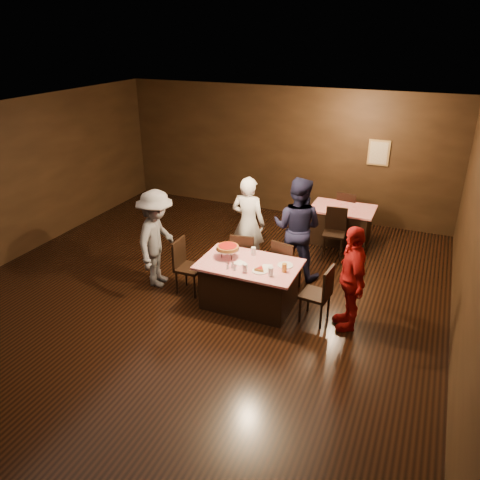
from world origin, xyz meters
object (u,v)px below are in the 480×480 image
at_px(chair_back_near, 334,233).
at_px(chair_end_left, 190,267).
at_px(chair_end_right, 315,293).
at_px(diner_red_shirt, 351,278).
at_px(diner_grey_knit, 157,239).
at_px(plate_empty, 285,265).
at_px(chair_far_left, 244,256).
at_px(chair_back_far, 347,211).
at_px(glass_front_left, 245,268).
at_px(diner_white_jacket, 248,223).
at_px(glass_front_right, 271,272).
at_px(main_table, 249,284).
at_px(diner_navy_hoodie, 297,228).
at_px(pizza_stand, 228,248).
at_px(glass_back, 253,251).
at_px(chair_far_right, 287,264).
at_px(glass_amber, 284,268).
at_px(back_table, 341,225).

bearing_deg(chair_back_near, chair_end_left, -134.66).
bearing_deg(chair_end_right, diner_red_shirt, 102.52).
distance_m(diner_grey_knit, plate_empty, 2.29).
distance_m(chair_far_left, diner_red_shirt, 2.15).
bearing_deg(chair_back_far, chair_end_left, 68.77).
bearing_deg(glass_front_left, plate_empty, 41.99).
distance_m(chair_back_near, plate_empty, 2.29).
xyz_separation_m(chair_back_near, diner_white_jacket, (-1.38, -1.14, 0.42)).
height_order(diner_red_shirt, glass_front_right, diner_red_shirt).
bearing_deg(glass_front_right, main_table, 150.95).
bearing_deg(chair_end_left, diner_navy_hoodie, -50.33).
height_order(pizza_stand, glass_back, pizza_stand).
relative_size(chair_back_far, diner_white_jacket, 0.53).
xyz_separation_m(chair_far_left, pizza_stand, (0.00, -0.70, 0.48)).
distance_m(chair_far_right, pizza_stand, 1.16).
bearing_deg(glass_back, glass_front_left, -80.54).
distance_m(chair_far_right, chair_end_right, 1.03).
bearing_deg(glass_amber, diner_red_shirt, 6.08).
bearing_deg(back_table, chair_far_left, -117.84).
height_order(pizza_stand, glass_front_right, pizza_stand).
height_order(main_table, diner_navy_hoodie, diner_navy_hoodie).
height_order(glass_amber, glass_back, same).
xyz_separation_m(diner_red_shirt, glass_amber, (-1.00, -0.11, 0.01)).
bearing_deg(diner_grey_knit, chair_end_right, -100.33).
distance_m(chair_far_right, glass_amber, 0.90).
bearing_deg(chair_end_right, glass_amber, -78.22).
height_order(main_table, glass_front_right, glass_front_right).
bearing_deg(plate_empty, back_table, 84.36).
bearing_deg(glass_back, diner_red_shirt, -8.38).
xyz_separation_m(chair_back_far, plate_empty, (-0.29, -3.55, 0.30)).
height_order(back_table, chair_far_left, chair_far_left).
xyz_separation_m(chair_far_left, glass_back, (0.35, -0.45, 0.37)).
relative_size(pizza_stand, glass_front_left, 2.71).
distance_m(back_table, plate_empty, 2.99).
bearing_deg(glass_front_right, diner_red_shirt, 14.92).
height_order(main_table, glass_back, glass_back).
bearing_deg(diner_navy_hoodie, chair_end_left, 42.99).
height_order(diner_navy_hoodie, glass_front_right, diner_navy_hoodie).
xyz_separation_m(chair_end_right, glass_amber, (-0.50, -0.05, 0.37)).
height_order(chair_far_right, glass_front_left, chair_far_right).
distance_m(diner_white_jacket, plate_empty, 1.57).
bearing_deg(main_table, diner_red_shirt, 2.03).
distance_m(chair_end_right, pizza_stand, 1.57).
bearing_deg(chair_far_right, diner_grey_knit, 30.86).
bearing_deg(chair_end_left, glass_amber, -93.02).
distance_m(back_table, chair_end_right, 3.11).
bearing_deg(glass_back, diner_white_jacket, 117.00).
bearing_deg(pizza_stand, diner_red_shirt, 0.19).
height_order(diner_grey_knit, diner_red_shirt, diner_grey_knit).
height_order(back_table, chair_back_far, chair_back_far).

